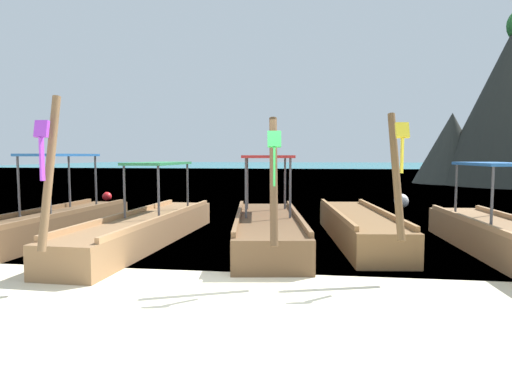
# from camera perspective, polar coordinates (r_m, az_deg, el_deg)

# --- Properties ---
(ground) EXTENTS (120.00, 120.00, 0.00)m
(ground) POSITION_cam_1_polar(r_m,az_deg,el_deg) (6.23, -4.32, -13.42)
(ground) COLOR beige
(sea_water) EXTENTS (120.00, 120.00, 0.00)m
(sea_water) POSITION_cam_1_polar(r_m,az_deg,el_deg) (67.22, 6.69, 3.01)
(sea_water) COLOR #147A89
(sea_water) RESTS_ON ground
(longtail_boat_red_ribbon) EXTENTS (1.26, 7.17, 2.74)m
(longtail_boat_red_ribbon) POSITION_cam_1_polar(r_m,az_deg,el_deg) (11.04, -25.81, -3.98)
(longtail_boat_red_ribbon) COLOR brown
(longtail_boat_red_ribbon) RESTS_ON ground
(longtail_boat_violet_ribbon) EXTENTS (1.36, 6.78, 2.82)m
(longtail_boat_violet_ribbon) POSITION_cam_1_polar(r_m,az_deg,el_deg) (10.14, -13.96, -4.45)
(longtail_boat_violet_ribbon) COLOR olive
(longtail_boat_violet_ribbon) RESTS_ON ground
(longtail_boat_green_ribbon) EXTENTS (2.10, 5.98, 2.54)m
(longtail_boat_green_ribbon) POSITION_cam_1_polar(r_m,az_deg,el_deg) (9.82, 1.52, -4.57)
(longtail_boat_green_ribbon) COLOR brown
(longtail_boat_green_ribbon) RESTS_ON ground
(longtail_boat_yellow_ribbon) EXTENTS (1.68, 5.94, 2.64)m
(longtail_boat_yellow_ribbon) POSITION_cam_1_polar(r_m,az_deg,el_deg) (10.34, 12.98, -4.35)
(longtail_boat_yellow_ribbon) COLOR brown
(longtail_boat_yellow_ribbon) RESTS_ON ground
(longtail_boat_blue_ribbon) EXTENTS (1.40, 6.68, 2.47)m
(longtail_boat_blue_ribbon) POSITION_cam_1_polar(r_m,az_deg,el_deg) (9.60, 29.52, -5.37)
(longtail_boat_blue_ribbon) COLOR olive
(longtail_boat_blue_ribbon) RESTS_ON ground
(mooring_buoy_near) EXTENTS (0.38, 0.38, 0.38)m
(mooring_buoy_near) POSITION_cam_1_polar(r_m,az_deg,el_deg) (19.99, -18.47, -0.55)
(mooring_buoy_near) COLOR red
(mooring_buoy_near) RESTS_ON sea_water
(mooring_buoy_far) EXTENTS (0.53, 0.53, 0.53)m
(mooring_buoy_far) POSITION_cam_1_polar(r_m,az_deg,el_deg) (17.23, 18.04, -1.10)
(mooring_buoy_far) COLOR white
(mooring_buoy_far) RESTS_ON sea_water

